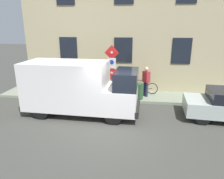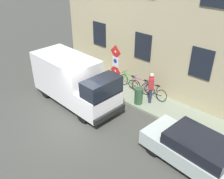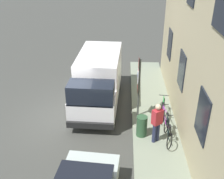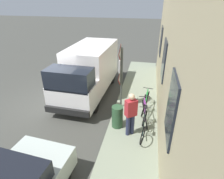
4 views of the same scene
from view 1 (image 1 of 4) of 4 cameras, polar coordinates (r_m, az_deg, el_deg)
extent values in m
plane|color=#40403A|center=(8.63, 0.42, -10.79)|extent=(80.00, 80.00, 0.00)
cube|color=gray|center=(12.30, 2.63, -1.76)|extent=(1.95, 14.44, 0.14)
cube|color=tan|center=(12.96, 3.38, 17.61)|extent=(0.70, 12.44, 8.33)
cube|color=black|center=(12.89, 18.74, 10.09)|extent=(0.06, 1.10, 1.50)
cube|color=black|center=(12.67, 3.14, 10.84)|extent=(0.06, 1.10, 1.50)
cube|color=black|center=(13.35, -11.94, 10.82)|extent=(0.06, 1.10, 1.50)
cylinder|color=#474C47|center=(11.25, -0.02, 4.30)|extent=(0.09, 0.09, 2.82)
pyramid|color=silver|center=(10.97, -0.10, 10.12)|extent=(0.08, 0.50, 0.50)
pyramid|color=red|center=(10.98, -0.10, 10.13)|extent=(0.07, 0.56, 0.56)
cube|color=white|center=(11.07, -0.08, 7.31)|extent=(0.08, 0.44, 0.56)
cylinder|color=#1933B2|center=(11.04, -0.10, 7.60)|extent=(0.03, 0.24, 0.24)
pyramid|color=silver|center=(11.16, -0.10, 4.51)|extent=(0.08, 0.50, 0.50)
pyramid|color=red|center=(11.17, -0.09, 4.51)|extent=(0.07, 0.56, 0.56)
cube|color=white|center=(9.90, -12.43, 1.29)|extent=(2.15, 3.88, 2.18)
cube|color=white|center=(9.43, 2.65, -2.53)|extent=(2.05, 1.48, 1.10)
cube|color=black|center=(9.15, 4.03, 2.72)|extent=(1.96, 1.06, 0.84)
cube|color=black|center=(9.51, 7.12, -4.87)|extent=(2.00, 0.24, 0.28)
cylinder|color=black|center=(10.45, 1.91, -3.42)|extent=(0.25, 0.77, 0.76)
cylinder|color=black|center=(8.84, 0.38, -7.36)|extent=(0.25, 0.77, 0.76)
cylinder|color=black|center=(11.34, -15.02, -2.34)|extent=(0.25, 0.77, 0.76)
cylinder|color=black|center=(9.88, -19.15, -5.64)|extent=(0.25, 0.77, 0.76)
cylinder|color=black|center=(9.65, 23.86, -7.26)|extent=(0.23, 0.61, 0.60)
cylinder|color=black|center=(11.06, 22.35, -4.02)|extent=(0.23, 0.61, 0.60)
torus|color=black|center=(12.56, 6.30, 0.47)|extent=(0.18, 0.66, 0.65)
torus|color=black|center=(12.57, 11.09, 0.27)|extent=(0.18, 0.66, 0.65)
cylinder|color=black|center=(12.50, 7.88, 1.31)|extent=(0.05, 0.60, 0.60)
cylinder|color=black|center=(12.43, 8.27, 2.51)|extent=(0.05, 0.73, 0.07)
cylinder|color=black|center=(12.51, 9.54, 1.17)|extent=(0.04, 0.19, 0.55)
cylinder|color=black|center=(12.57, 10.11, 0.13)|extent=(0.04, 0.43, 0.12)
cylinder|color=black|center=(12.49, 6.45, 1.55)|extent=(0.04, 0.09, 0.50)
cube|color=black|center=(12.43, 9.95, 2.54)|extent=(0.08, 0.20, 0.06)
cylinder|color=#262626|center=(12.41, 6.61, 2.87)|extent=(0.46, 0.04, 0.03)
torus|color=black|center=(12.51, 2.44, 0.50)|extent=(0.26, 0.68, 0.66)
torus|color=black|center=(12.62, 7.20, 0.52)|extent=(0.26, 0.68, 0.66)
cylinder|color=#8B3091|center=(12.48, 3.99, 1.41)|extent=(0.12, 0.60, 0.60)
cylinder|color=#8B3091|center=(12.42, 4.36, 2.62)|extent=(0.14, 0.72, 0.07)
cylinder|color=#8B3091|center=(12.52, 5.64, 1.35)|extent=(0.06, 0.19, 0.55)
cylinder|color=#8B3091|center=(12.60, 6.23, 0.34)|extent=(0.10, 0.43, 0.12)
cylinder|color=#8B3091|center=(12.44, 2.56, 1.59)|extent=(0.05, 0.09, 0.50)
cube|color=black|center=(12.45, 6.03, 2.73)|extent=(0.11, 0.21, 0.06)
cylinder|color=#262626|center=(12.37, 2.70, 2.92)|extent=(0.46, 0.10, 0.03)
torus|color=black|center=(12.74, -1.32, 0.82)|extent=(0.22, 0.67, 0.66)
torus|color=black|center=(12.51, 3.32, 0.48)|extent=(0.22, 0.67, 0.66)
cylinder|color=#1F8E37|center=(12.60, 0.15, 1.61)|extent=(0.11, 0.60, 0.60)
cylinder|color=#1F8E37|center=(12.51, 0.49, 2.79)|extent=(0.13, 0.73, 0.07)
cylinder|color=#1F8E37|center=(12.52, 1.76, 1.43)|extent=(0.06, 0.19, 0.55)
cylinder|color=#1F8E37|center=(12.56, 2.36, 0.37)|extent=(0.09, 0.43, 0.12)
cylinder|color=#1F8E37|center=(12.67, -1.22, 1.88)|extent=(0.05, 0.09, 0.50)
cube|color=black|center=(12.43, 2.11, 2.79)|extent=(0.10, 0.21, 0.06)
cylinder|color=#262626|center=(12.59, -1.12, 3.18)|extent=(0.46, 0.09, 0.03)
cylinder|color=#262B47|center=(11.99, 9.58, 0.00)|extent=(0.16, 0.16, 0.85)
cylinder|color=#262B47|center=(12.12, 9.05, 0.22)|extent=(0.16, 0.16, 0.85)
cube|color=#B22A31|center=(11.86, 9.48, 3.51)|extent=(0.48, 0.45, 0.62)
sphere|color=beige|center=(11.77, 9.59, 5.64)|extent=(0.22, 0.22, 0.22)
cylinder|color=#2D5133|center=(11.51, 7.58, -0.49)|extent=(0.44, 0.44, 0.90)
camera|label=2|loc=(7.72, 90.82, 26.90)|focal=39.60mm
camera|label=3|loc=(14.22, 54.20, 22.95)|focal=43.54mm
camera|label=4|loc=(13.45, 35.80, 17.46)|focal=29.66mm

